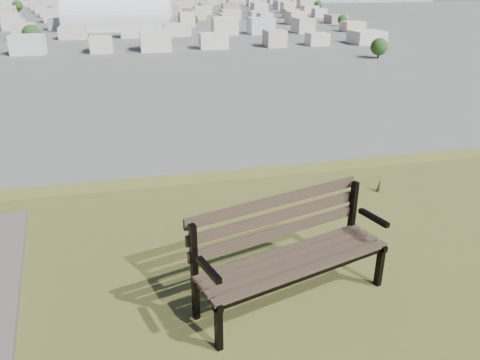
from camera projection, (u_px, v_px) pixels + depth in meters
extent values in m
cube|color=#3B3022|center=(307.00, 270.00, 3.75)|extent=(1.65, 0.56, 0.03)
cube|color=#3B3022|center=(299.00, 264.00, 3.84)|extent=(1.65, 0.56, 0.03)
cube|color=#3B3022|center=(291.00, 257.00, 3.93)|extent=(1.65, 0.56, 0.03)
cube|color=#3B3022|center=(283.00, 251.00, 4.02)|extent=(1.65, 0.56, 0.03)
cube|color=#3B3022|center=(279.00, 232.00, 4.02)|extent=(1.64, 0.51, 0.09)
cube|color=#3B3022|center=(278.00, 216.00, 3.99)|extent=(1.64, 0.51, 0.09)
cube|color=#3B3022|center=(277.00, 201.00, 3.95)|extent=(1.64, 0.51, 0.09)
cube|color=black|center=(219.00, 327.00, 3.45)|extent=(0.06, 0.07, 0.42)
cube|color=black|center=(195.00, 273.00, 3.68)|extent=(0.06, 0.07, 0.87)
cube|color=black|center=(207.00, 293.00, 3.53)|extent=(0.18, 0.47, 0.05)
cube|color=black|center=(209.00, 270.00, 3.40)|extent=(0.14, 0.34, 0.04)
cube|color=black|center=(380.00, 265.00, 4.19)|extent=(0.06, 0.07, 0.42)
cube|color=black|center=(351.00, 224.00, 4.42)|extent=(0.06, 0.07, 0.87)
cube|color=black|center=(367.00, 238.00, 4.27)|extent=(0.18, 0.47, 0.05)
cube|color=black|center=(374.00, 218.00, 4.13)|extent=(0.14, 0.34, 0.04)
cube|color=black|center=(307.00, 275.00, 3.76)|extent=(1.64, 0.52, 0.04)
cube|color=black|center=(282.00, 254.00, 4.05)|extent=(1.64, 0.52, 0.04)
cone|color=olive|center=(380.00, 185.00, 6.09)|extent=(0.08, 0.08, 0.18)
cube|color=silver|center=(119.00, 24.00, 267.21)|extent=(62.46, 34.44, 6.57)
cylinder|color=white|center=(119.00, 18.00, 265.90)|extent=(62.46, 34.44, 24.97)
cube|color=beige|center=(35.00, 45.00, 182.53)|extent=(11.00, 11.00, 7.00)
cube|color=beige|center=(98.00, 43.00, 187.54)|extent=(11.00, 11.00, 7.00)
cube|color=silver|center=(159.00, 41.00, 192.54)|extent=(11.00, 11.00, 7.00)
cube|color=beige|center=(216.00, 40.00, 197.54)|extent=(11.00, 11.00, 7.00)
cube|color=gray|center=(270.00, 38.00, 202.55)|extent=(11.00, 11.00, 7.00)
cube|color=beige|center=(322.00, 37.00, 207.55)|extent=(11.00, 11.00, 7.00)
cube|color=beige|center=(372.00, 35.00, 212.55)|extent=(11.00, 11.00, 7.00)
cube|color=silver|center=(25.00, 32.00, 224.71)|extent=(11.00, 11.00, 7.00)
cube|color=beige|center=(78.00, 31.00, 229.72)|extent=(11.00, 11.00, 7.00)
cube|color=gray|center=(128.00, 30.00, 234.72)|extent=(11.00, 11.00, 7.00)
cube|color=beige|center=(175.00, 29.00, 239.72)|extent=(11.00, 11.00, 7.00)
cube|color=beige|center=(221.00, 28.00, 244.73)|extent=(11.00, 11.00, 7.00)
cube|color=beige|center=(265.00, 27.00, 249.73)|extent=(11.00, 11.00, 7.00)
cube|color=beige|center=(308.00, 26.00, 254.73)|extent=(11.00, 11.00, 7.00)
cube|color=beige|center=(348.00, 25.00, 259.73)|extent=(11.00, 11.00, 7.00)
cube|color=beige|center=(19.00, 24.00, 266.89)|extent=(11.00, 11.00, 7.00)
cube|color=beige|center=(63.00, 23.00, 271.90)|extent=(11.00, 11.00, 7.00)
cube|color=beige|center=(106.00, 22.00, 276.90)|extent=(11.00, 11.00, 7.00)
cube|color=beige|center=(147.00, 21.00, 281.90)|extent=(11.00, 11.00, 7.00)
cube|color=beige|center=(187.00, 21.00, 286.90)|extent=(11.00, 11.00, 7.00)
cube|color=silver|center=(225.00, 20.00, 291.91)|extent=(11.00, 11.00, 7.00)
cube|color=beige|center=(262.00, 19.00, 296.91)|extent=(11.00, 11.00, 7.00)
cube|color=gray|center=(298.00, 18.00, 301.91)|extent=(11.00, 11.00, 7.00)
cube|color=beige|center=(332.00, 18.00, 306.92)|extent=(11.00, 11.00, 7.00)
cube|color=beige|center=(14.00, 17.00, 309.07)|extent=(11.00, 11.00, 7.00)
cube|color=silver|center=(53.00, 17.00, 314.08)|extent=(11.00, 11.00, 7.00)
cube|color=beige|center=(90.00, 16.00, 319.08)|extent=(11.00, 11.00, 7.00)
cube|color=gray|center=(126.00, 16.00, 324.08)|extent=(11.00, 11.00, 7.00)
cube|color=beige|center=(161.00, 15.00, 329.08)|extent=(11.00, 11.00, 7.00)
cube|color=beige|center=(195.00, 14.00, 334.09)|extent=(11.00, 11.00, 7.00)
cube|color=beige|center=(227.00, 14.00, 339.09)|extent=(11.00, 11.00, 7.00)
cube|color=beige|center=(259.00, 13.00, 344.09)|extent=(11.00, 11.00, 7.00)
cube|color=beige|center=(290.00, 13.00, 349.10)|extent=(11.00, 11.00, 7.00)
cube|color=silver|center=(320.00, 12.00, 354.10)|extent=(11.00, 11.00, 7.00)
cube|color=beige|center=(11.00, 13.00, 351.25)|extent=(11.00, 11.00, 7.00)
cube|color=beige|center=(45.00, 12.00, 356.25)|extent=(11.00, 11.00, 7.00)
cube|color=beige|center=(78.00, 12.00, 361.26)|extent=(11.00, 11.00, 7.00)
cube|color=beige|center=(110.00, 11.00, 366.26)|extent=(11.00, 11.00, 7.00)
cube|color=silver|center=(141.00, 11.00, 371.26)|extent=(11.00, 11.00, 7.00)
cube|color=beige|center=(171.00, 10.00, 376.27)|extent=(11.00, 11.00, 7.00)
cube|color=gray|center=(201.00, 10.00, 381.27)|extent=(11.00, 11.00, 7.00)
cube|color=beige|center=(229.00, 10.00, 386.27)|extent=(11.00, 11.00, 7.00)
cube|color=beige|center=(257.00, 9.00, 391.28)|extent=(11.00, 11.00, 7.00)
cube|color=beige|center=(285.00, 9.00, 396.28)|extent=(11.00, 11.00, 7.00)
cube|color=beige|center=(311.00, 8.00, 401.28)|extent=(11.00, 11.00, 7.00)
cube|color=gray|center=(8.00, 9.00, 393.43)|extent=(11.00, 11.00, 7.00)
cube|color=beige|center=(38.00, 9.00, 398.43)|extent=(11.00, 11.00, 7.00)
cube|color=beige|center=(68.00, 8.00, 403.44)|extent=(11.00, 11.00, 7.00)
cube|color=beige|center=(97.00, 8.00, 408.44)|extent=(11.00, 11.00, 7.00)
cube|color=beige|center=(125.00, 7.00, 413.44)|extent=(11.00, 11.00, 7.00)
cube|color=beige|center=(152.00, 7.00, 418.45)|extent=(11.00, 11.00, 7.00)
cube|color=silver|center=(179.00, 7.00, 423.45)|extent=(11.00, 11.00, 7.00)
cube|color=beige|center=(205.00, 6.00, 428.45)|extent=(11.00, 11.00, 7.00)
cube|color=gray|center=(231.00, 6.00, 433.45)|extent=(11.00, 11.00, 7.00)
cube|color=beige|center=(256.00, 6.00, 438.46)|extent=(11.00, 11.00, 7.00)
cube|color=beige|center=(280.00, 5.00, 443.46)|extent=(11.00, 11.00, 7.00)
cube|color=beige|center=(304.00, 5.00, 448.46)|extent=(11.00, 11.00, 7.00)
cube|color=beige|center=(6.00, 6.00, 435.61)|extent=(11.00, 11.00, 7.00)
cube|color=gray|center=(33.00, 6.00, 440.61)|extent=(11.00, 11.00, 7.00)
cube|color=beige|center=(60.00, 5.00, 445.62)|extent=(11.00, 11.00, 7.00)
cube|color=beige|center=(86.00, 5.00, 450.62)|extent=(11.00, 11.00, 7.00)
cube|color=beige|center=(112.00, 5.00, 455.62)|extent=(11.00, 11.00, 7.00)
cube|color=beige|center=(137.00, 4.00, 460.62)|extent=(11.00, 11.00, 7.00)
cube|color=beige|center=(162.00, 4.00, 465.63)|extent=(11.00, 11.00, 7.00)
cube|color=silver|center=(186.00, 4.00, 470.63)|extent=(11.00, 11.00, 7.00)
cube|color=beige|center=(209.00, 4.00, 475.63)|extent=(11.00, 11.00, 7.00)
cube|color=gray|center=(232.00, 3.00, 480.64)|extent=(11.00, 11.00, 7.00)
cube|color=beige|center=(255.00, 3.00, 485.64)|extent=(11.00, 11.00, 7.00)
cube|color=beige|center=(277.00, 3.00, 490.64)|extent=(11.00, 11.00, 7.00)
cube|color=beige|center=(298.00, 3.00, 495.65)|extent=(11.00, 11.00, 7.00)
cube|color=beige|center=(4.00, 3.00, 477.79)|extent=(11.00, 11.00, 7.00)
cube|color=gray|center=(29.00, 3.00, 482.79)|extent=(11.00, 11.00, 7.00)
cube|color=beige|center=(54.00, 3.00, 487.79)|extent=(11.00, 11.00, 7.00)
cube|color=beige|center=(78.00, 3.00, 492.80)|extent=(11.00, 11.00, 7.00)
cube|color=beige|center=(101.00, 2.00, 497.80)|extent=(11.00, 11.00, 7.00)
cube|color=beige|center=(124.00, 2.00, 502.80)|extent=(11.00, 11.00, 7.00)
cube|color=beige|center=(147.00, 2.00, 507.81)|extent=(11.00, 11.00, 7.00)
cube|color=silver|center=(169.00, 2.00, 512.81)|extent=(11.00, 11.00, 7.00)
cube|color=beige|center=(191.00, 1.00, 517.81)|extent=(11.00, 11.00, 7.00)
cube|color=gray|center=(212.00, 1.00, 522.82)|extent=(11.00, 11.00, 7.00)
cube|color=beige|center=(233.00, 1.00, 527.82)|extent=(11.00, 11.00, 7.00)
cube|color=beige|center=(254.00, 1.00, 532.82)|extent=(11.00, 11.00, 7.00)
cube|color=beige|center=(274.00, 1.00, 537.82)|extent=(11.00, 11.00, 7.00)
cube|color=beige|center=(294.00, 0.00, 542.83)|extent=(11.00, 11.00, 7.00)
cylinder|color=#312118|center=(378.00, 55.00, 174.03)|extent=(0.80, 0.80, 2.10)
sphere|color=#183613|center=(379.00, 47.00, 172.78)|extent=(6.30, 6.30, 6.30)
cylinder|color=#312118|center=(33.00, 44.00, 200.43)|extent=(0.80, 0.80, 2.70)
sphere|color=#183613|center=(32.00, 35.00, 198.82)|extent=(8.10, 8.10, 8.10)
cylinder|color=#312118|center=(342.00, 25.00, 289.63)|extent=(0.80, 0.80, 1.95)
sphere|color=#183613|center=(342.00, 20.00, 288.47)|extent=(5.85, 5.85, 5.85)
cylinder|color=#312118|center=(201.00, 13.00, 382.21)|extent=(0.80, 0.80, 2.25)
sphere|color=#183613|center=(201.00, 9.00, 380.87)|extent=(6.75, 6.75, 6.75)
cylinder|color=#312118|center=(19.00, 11.00, 404.44)|extent=(0.80, 0.80, 2.85)
sphere|color=#183613|center=(18.00, 5.00, 402.74)|extent=(8.55, 8.55, 8.55)
cylinder|color=#312118|center=(193.00, 25.00, 288.71)|extent=(0.80, 0.80, 2.10)
sphere|color=#183613|center=(193.00, 19.00, 287.46)|extent=(6.30, 6.30, 6.30)
cylinder|color=#312118|center=(318.00, 9.00, 422.96)|extent=(0.80, 0.80, 2.55)
sphere|color=#183613|center=(318.00, 5.00, 421.44)|extent=(7.65, 7.65, 7.65)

